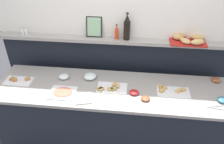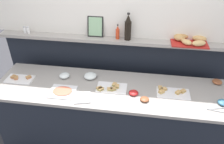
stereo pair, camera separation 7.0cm
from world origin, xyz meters
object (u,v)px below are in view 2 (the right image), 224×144
at_px(serving_tongs, 216,110).
at_px(framed_picture, 95,27).
at_px(condiment_bowl_teal, 145,99).
at_px(condiment_bowl_dark, 223,102).
at_px(hot_sauce_bottle, 118,33).
at_px(pepper_shaker, 28,30).
at_px(cold_cuts_platter, 63,91).
at_px(sandwich_platter_front, 111,88).
at_px(glass_bowl_medium, 90,76).
at_px(condiment_bowl_cream, 217,82).
at_px(napkin_stack, 82,98).
at_px(glass_bowl_large, 64,76).
at_px(condiment_bowl_red, 134,93).
at_px(salt_shaker, 25,30).
at_px(bread_basket, 188,40).
at_px(sandwich_platter_rear, 172,92).
at_px(wine_bottle_dark, 128,28).
at_px(sandwich_platter_side, 20,79).

xyz_separation_m(serving_tongs, framed_picture, (-1.32, 0.69, 0.50)).
height_order(condiment_bowl_teal, condiment_bowl_dark, condiment_bowl_dark).
xyz_separation_m(hot_sauce_bottle, pepper_shaker, (-1.10, -0.00, -0.03)).
bearing_deg(cold_cuts_platter, pepper_shaker, 134.40).
relative_size(sandwich_platter_front, glass_bowl_medium, 2.26).
xyz_separation_m(cold_cuts_platter, serving_tongs, (1.57, -0.05, -0.00)).
xyz_separation_m(condiment_bowl_cream, hot_sauce_bottle, (-1.17, 0.19, 0.44)).
bearing_deg(napkin_stack, cold_cuts_platter, 163.17).
distance_m(glass_bowl_large, napkin_stack, 0.46).
bearing_deg(cold_cuts_platter, serving_tongs, -2.01).
relative_size(glass_bowl_large, condiment_bowl_red, 1.22).
bearing_deg(salt_shaker, condiment_bowl_dark, -13.50).
height_order(glass_bowl_large, bread_basket, bread_basket).
height_order(glass_bowl_medium, napkin_stack, glass_bowl_medium).
distance_m(sandwich_platter_front, sandwich_platter_rear, 0.66).
bearing_deg(bread_basket, salt_shaker, -179.79).
bearing_deg(condiment_bowl_dark, serving_tongs, -129.53).
bearing_deg(condiment_bowl_dark, glass_bowl_medium, 169.80).
relative_size(pepper_shaker, framed_picture, 0.36).
bearing_deg(framed_picture, sandwich_platter_front, -62.77).
bearing_deg(condiment_bowl_cream, framed_picture, 171.06).
relative_size(serving_tongs, wine_bottle_dark, 0.59).
bearing_deg(condiment_bowl_cream, hot_sauce_bottle, 170.79).
xyz_separation_m(glass_bowl_large, napkin_stack, (0.30, -0.35, -0.01)).
distance_m(condiment_bowl_teal, salt_shaker, 1.67).
xyz_separation_m(salt_shaker, pepper_shaker, (0.04, 0.00, 0.00)).
height_order(sandwich_platter_side, salt_shaker, salt_shaker).
relative_size(glass_bowl_large, condiment_bowl_cream, 1.13).
bearing_deg(condiment_bowl_teal, pepper_shaker, 157.37).
relative_size(serving_tongs, bread_basket, 0.46).
bearing_deg(napkin_stack, framed_picture, 89.15).
bearing_deg(sandwich_platter_side, condiment_bowl_teal, -6.59).
xyz_separation_m(glass_bowl_large, condiment_bowl_teal, (0.94, -0.29, -0.01)).
bearing_deg(glass_bowl_medium, condiment_bowl_red, -23.72).
distance_m(sandwich_platter_front, condiment_bowl_dark, 1.15).
distance_m(sandwich_platter_side, condiment_bowl_dark, 2.23).
bearing_deg(cold_cuts_platter, condiment_bowl_cream, 13.71).
height_order(sandwich_platter_front, glass_bowl_medium, glass_bowl_medium).
distance_m(condiment_bowl_cream, pepper_shaker, 2.31).
height_order(cold_cuts_platter, pepper_shaker, pepper_shaker).
height_order(sandwich_platter_side, pepper_shaker, pepper_shaker).
xyz_separation_m(condiment_bowl_teal, wine_bottle_dark, (-0.24, 0.61, 0.51)).
bearing_deg(pepper_shaker, sandwich_platter_rear, -14.38).
height_order(sandwich_platter_front, condiment_bowl_red, same).
height_order(condiment_bowl_teal, salt_shaker, salt_shaker).
bearing_deg(glass_bowl_medium, wine_bottle_dark, 36.32).
relative_size(sandwich_platter_front, napkin_stack, 1.94).
relative_size(sandwich_platter_front, serving_tongs, 1.78).
distance_m(sandwich_platter_side, napkin_stack, 0.84).
bearing_deg(bread_basket, pepper_shaker, -179.78).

